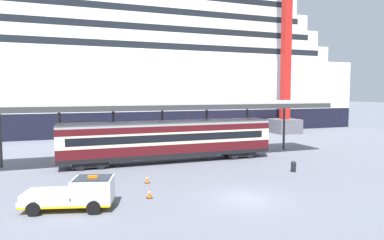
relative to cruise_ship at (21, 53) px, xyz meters
The scene contains 9 objects.
ground_plane 51.38m from the cruise_ship, 67.85° to the right, with size 400.00×400.00×0.00m, color slate.
cruise_ship is the anchor object (origin of this frame).
platform_canopy 37.48m from the cruise_ship, 61.96° to the right, with size 36.02×5.36×6.04m.
train_carriage 38.76m from the cruise_ship, 62.30° to the right, with size 21.21×2.81×4.11m.
service_truck 46.74m from the cruise_ship, 79.35° to the right, with size 5.55×3.30×2.02m.
traffic_cone_near 47.35m from the cruise_ship, 73.62° to the right, with size 0.36×0.36×0.72m.
traffic_cone_mid 44.15m from the cruise_ship, 71.37° to the right, with size 0.36×0.36×0.67m.
dockside_crane 46.25m from the cruise_ship, 20.19° to the right, with size 12.65×4.40×61.33m.
quay_bollard 50.12m from the cruise_ship, 56.98° to the right, with size 0.48×0.48×0.96m.
Camera 1 is at (-10.45, -19.02, 6.93)m, focal length 31.36 mm.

